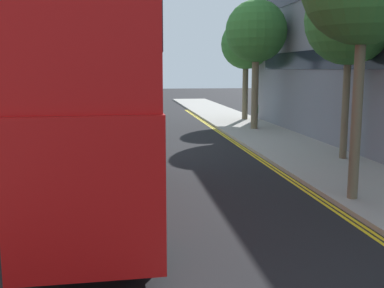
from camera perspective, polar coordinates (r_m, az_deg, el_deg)
sidewalk_right at (r=18.93m, az=16.07°, el=-2.39°), size 4.00×80.00×0.14m
kerb_line_outer at (r=16.35m, az=12.18°, el=-4.26°), size 0.10×56.00×0.01m
kerb_line_inner at (r=16.30m, az=11.65°, el=-4.29°), size 0.10×56.00×0.01m
double_decker_bus_away at (r=12.45m, az=-11.84°, el=5.70°), size 3.01×10.87×5.64m
pedestrian_far at (r=29.51m, az=7.71°, el=3.70°), size 0.34×0.22×1.62m
street_tree_mid at (r=28.68m, az=7.83°, el=13.38°), size 3.66×3.66×7.65m
street_tree_far at (r=34.13m, az=6.61°, el=11.95°), size 3.55×3.55×7.14m
street_tree_distant at (r=19.78m, az=18.70°, el=14.11°), size 3.52×3.52×7.26m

